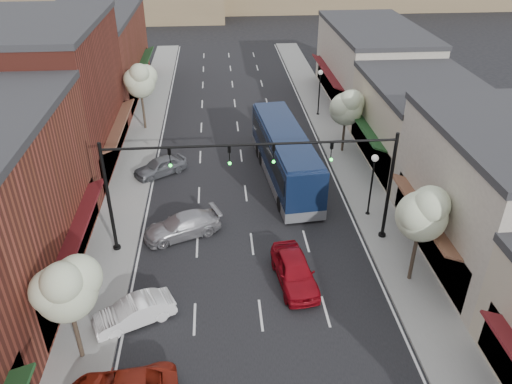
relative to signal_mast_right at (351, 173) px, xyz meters
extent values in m
plane|color=black|center=(-5.62, -8.00, -4.62)|extent=(160.00, 160.00, 0.00)
cube|color=gray|center=(-14.02, 10.50, -4.55)|extent=(2.80, 73.00, 0.15)
cube|color=gray|center=(2.78, 10.50, -4.55)|extent=(2.80, 73.00, 0.15)
cube|color=gray|center=(-12.62, 10.50, -4.55)|extent=(0.25, 73.00, 0.17)
cube|color=gray|center=(1.38, 10.50, -4.55)|extent=(0.25, 73.00, 0.17)
cube|color=black|center=(-15.72, -2.00, -3.02)|extent=(0.60, 11.90, 2.60)
cube|color=#5B1519|center=(-14.92, -2.00, -1.52)|extent=(1.07, 9.80, 0.49)
cube|color=maroon|center=(-19.92, 12.00, 0.63)|extent=(9.00, 14.00, 10.50)
cube|color=#2D2D30|center=(-19.92, 12.00, 6.08)|extent=(9.20, 14.10, 0.40)
cube|color=black|center=(-15.72, 12.00, -3.02)|extent=(0.60, 11.90, 2.60)
cube|color=brown|center=(-14.92, 12.00, -1.52)|extent=(1.07, 9.80, 0.49)
cube|color=brown|center=(-19.92, 28.00, -0.62)|extent=(9.00, 18.00, 8.00)
cube|color=#2D2D30|center=(-19.92, 28.00, 3.58)|extent=(9.20, 18.10, 0.40)
cube|color=black|center=(-15.72, 28.00, -3.02)|extent=(0.60, 15.30, 2.60)
cube|color=#19401D|center=(-14.92, 28.00, -1.52)|extent=(1.07, 12.60, 0.49)
cube|color=#BEB3A2|center=(8.18, -2.00, -0.87)|extent=(8.00, 12.00, 7.50)
cube|color=black|center=(4.48, -2.00, -3.02)|extent=(0.60, 10.20, 2.60)
cube|color=brown|center=(3.68, -2.00, -1.52)|extent=(1.07, 8.40, 0.49)
cube|color=#B4A68F|center=(8.18, 10.00, -1.62)|extent=(8.00, 12.00, 6.00)
cube|color=#2D2D30|center=(8.18, 10.00, 1.58)|extent=(8.20, 12.10, 0.40)
cube|color=black|center=(4.48, 10.00, -3.02)|extent=(0.60, 10.20, 2.60)
cube|color=#19401D|center=(3.68, 10.00, -1.52)|extent=(1.07, 8.40, 0.49)
cube|color=#BEB3A2|center=(8.18, 24.00, -1.12)|extent=(8.00, 16.00, 7.00)
cube|color=#2D2D30|center=(8.18, 24.00, 2.58)|extent=(8.20, 16.10, 0.40)
cube|color=black|center=(4.48, 24.00, -3.02)|extent=(0.60, 13.60, 2.60)
cube|color=#5B1519|center=(3.68, 24.00, -1.52)|extent=(1.07, 11.20, 0.49)
cylinder|color=black|center=(2.38, 0.00, -4.47)|extent=(0.44, 0.44, 0.30)
cylinder|color=black|center=(2.38, 0.00, -1.12)|extent=(0.20, 0.20, 7.00)
cylinder|color=black|center=(-1.62, 0.00, 1.98)|extent=(8.00, 0.14, 0.14)
imported|color=black|center=(-1.22, 0.00, 1.38)|extent=(0.18, 0.46, 1.10)
sphere|color=#19E533|center=(-1.22, -0.12, 0.96)|extent=(0.18, 0.18, 0.18)
imported|color=black|center=(-4.42, 0.00, 1.38)|extent=(0.18, 0.46, 1.10)
sphere|color=#19E533|center=(-4.42, -0.12, 0.96)|extent=(0.18, 0.18, 0.18)
cylinder|color=black|center=(-13.62, 0.00, -4.47)|extent=(0.44, 0.44, 0.30)
cylinder|color=black|center=(-13.62, 0.00, -1.12)|extent=(0.20, 0.20, 7.00)
cylinder|color=black|center=(-9.62, 0.00, 1.98)|extent=(8.00, 0.14, 0.14)
imported|color=black|center=(-10.02, 0.00, 1.38)|extent=(0.18, 0.46, 1.10)
sphere|color=#19E533|center=(-10.02, -0.12, 0.96)|extent=(0.18, 0.18, 0.18)
imported|color=black|center=(-6.82, 0.00, 1.38)|extent=(0.18, 0.46, 1.10)
sphere|color=#19E533|center=(-6.82, -0.12, 0.96)|extent=(0.18, 0.18, 0.18)
cylinder|color=#47382B|center=(2.68, -4.00, -2.77)|extent=(0.20, 0.20, 3.71)
sphere|color=beige|center=(2.68, -4.00, -0.45)|extent=(2.60, 2.60, 2.60)
sphere|color=beige|center=(3.18, -3.70, 0.02)|extent=(2.00, 2.00, 2.00)
sphere|color=beige|center=(2.28, -4.30, -0.10)|extent=(1.90, 1.90, 1.90)
sphere|color=beige|center=(2.78, -4.50, 0.48)|extent=(1.70, 1.70, 1.70)
cylinder|color=#47382B|center=(2.68, 12.00, -2.96)|extent=(0.20, 0.20, 3.33)
sphere|color=beige|center=(2.68, 12.00, -0.88)|extent=(2.60, 2.60, 2.60)
sphere|color=beige|center=(3.18, 12.30, -0.46)|extent=(2.00, 2.00, 2.00)
sphere|color=beige|center=(2.28, 11.70, -0.57)|extent=(1.90, 1.90, 1.90)
sphere|color=beige|center=(2.78, 11.50, -0.05)|extent=(1.70, 1.70, 1.70)
cylinder|color=#47382B|center=(-13.92, -8.00, -2.86)|extent=(0.20, 0.20, 3.52)
sphere|color=beige|center=(-13.92, -8.00, -0.66)|extent=(2.60, 2.60, 2.60)
sphere|color=beige|center=(-13.42, -7.70, -0.22)|extent=(2.00, 2.00, 2.00)
sphere|color=beige|center=(-14.32, -8.30, -0.33)|extent=(1.90, 1.90, 1.90)
sphere|color=beige|center=(-13.82, -8.50, 0.22)|extent=(1.70, 1.70, 1.70)
cylinder|color=#47382B|center=(-13.92, 18.00, -2.70)|extent=(0.20, 0.20, 3.84)
sphere|color=beige|center=(-13.92, 18.00, -0.30)|extent=(2.60, 2.60, 2.60)
sphere|color=beige|center=(-13.42, 18.30, 0.18)|extent=(2.00, 2.00, 2.00)
sphere|color=beige|center=(-14.32, 17.70, 0.06)|extent=(1.90, 1.90, 1.90)
sphere|color=beige|center=(-13.82, 17.50, 0.66)|extent=(1.70, 1.70, 1.70)
cylinder|color=black|center=(2.18, 2.50, -4.52)|extent=(0.28, 0.28, 0.20)
cylinder|color=black|center=(2.18, 2.50, -2.62)|extent=(0.12, 0.12, 4.00)
sphere|color=white|center=(2.18, 2.50, -0.40)|extent=(0.44, 0.44, 0.44)
cylinder|color=black|center=(2.18, 20.00, -4.52)|extent=(0.28, 0.28, 0.20)
cylinder|color=black|center=(2.18, 20.00, -2.62)|extent=(0.12, 0.12, 4.00)
sphere|color=white|center=(2.18, 20.00, -0.40)|extent=(0.44, 0.44, 0.44)
cube|color=#0E1B38|center=(-2.63, 7.93, -2.59)|extent=(3.81, 12.59, 3.17)
cube|color=#595B60|center=(-2.63, 7.93, -4.05)|extent=(3.83, 12.61, 0.72)
cube|color=black|center=(-2.63, 7.93, -2.14)|extent=(3.78, 11.61, 1.14)
cube|color=#0E1B38|center=(-2.63, 7.93, -0.96)|extent=(3.55, 12.08, 0.26)
cube|color=black|center=(-2.07, 1.81, -1.94)|extent=(2.15, 0.28, 1.24)
cylinder|color=black|center=(-3.45, 3.50, -4.08)|extent=(0.43, 1.10, 1.07)
cylinder|color=black|center=(-1.02, 3.72, -4.08)|extent=(0.43, 1.10, 1.07)
cylinder|color=black|center=(-4.20, 11.73, -4.08)|extent=(0.43, 1.10, 1.07)
cylinder|color=black|center=(-1.78, 11.95, -4.08)|extent=(0.43, 1.10, 1.07)
cylinder|color=black|center=(-4.07, 10.29, -4.08)|extent=(0.43, 1.10, 1.07)
cylinder|color=black|center=(-1.64, 10.51, -4.08)|extent=(0.43, 1.10, 1.07)
imported|color=maroon|center=(-3.60, -3.65, -3.82)|extent=(2.42, 4.87, 1.60)
imported|color=white|center=(-11.82, -5.96, -3.97)|extent=(4.17, 2.89, 1.30)
imported|color=#A3A2A7|center=(-9.82, 1.26, -3.93)|extent=(5.17, 3.54, 1.39)
imported|color=slate|center=(-11.82, 9.32, -3.93)|extent=(4.26, 3.61, 1.38)
camera|label=1|loc=(-7.33, -24.26, 13.41)|focal=35.00mm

